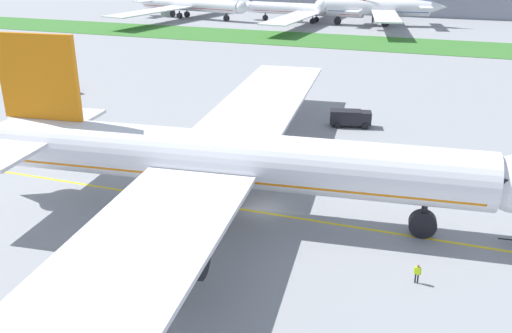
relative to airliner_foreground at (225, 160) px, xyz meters
name	(u,v)px	position (x,y,z in m)	size (l,w,h in m)	color
ground_plane	(265,208)	(3.33, 2.64, -5.89)	(600.00, 600.00, 0.00)	gray
apron_taxi_line	(262,212)	(3.33, 1.59, -5.88)	(280.00, 0.36, 0.01)	yellow
grass_median_strip	(388,44)	(3.33, 106.99, -5.84)	(320.00, 24.00, 0.10)	#38722D
airliner_foreground	(225,160)	(0.00, 0.00, 0.00)	(57.10, 91.92, 17.33)	white
ground_crew_wingwalker_port	(417,272)	(19.08, -6.17, -4.85)	(0.59, 0.33, 1.70)	black
service_truck_baggage_loader	(62,83)	(-46.97, 35.98, -4.31)	(5.71, 4.27, 2.88)	#B21E19
service_truck_fuel_bowser	(351,117)	(6.66, 32.65, -4.47)	(6.33, 3.52, 2.47)	black
parked_airliner_far_left	(188,5)	(-70.54, 138.07, -1.13)	(46.97, 76.19, 14.02)	white
parked_airliner_far_centre	(308,10)	(-27.39, 141.09, -1.64)	(45.76, 74.41, 12.51)	white
parked_airliner_far_right	(379,8)	(-4.03, 142.03, -0.26)	(41.86, 64.99, 16.60)	white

